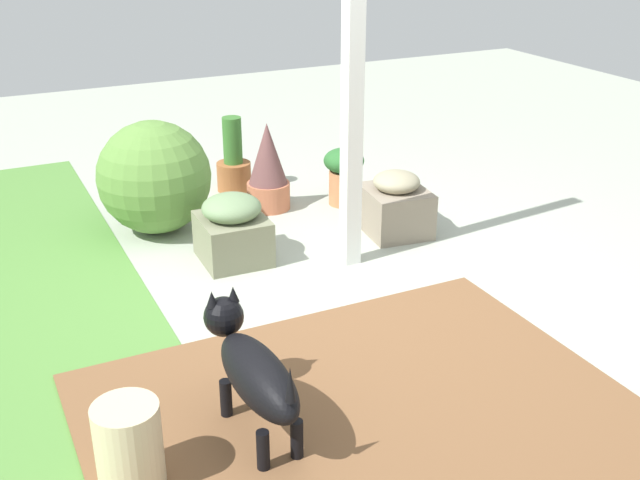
# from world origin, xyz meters

# --- Properties ---
(ground_plane) EXTENTS (12.00, 12.00, 0.00)m
(ground_plane) POSITION_xyz_m (0.00, 0.00, 0.00)
(ground_plane) COLOR #A7AF9E
(brick_path) EXTENTS (1.80, 2.40, 0.02)m
(brick_path) POSITION_xyz_m (-1.12, 0.44, 0.01)
(brick_path) COLOR brown
(brick_path) RESTS_ON ground
(porch_pillar) EXTENTS (0.10, 0.10, 2.44)m
(porch_pillar) POSITION_xyz_m (0.31, -0.25, 1.22)
(porch_pillar) COLOR white
(porch_pillar) RESTS_ON ground
(stone_planter_nearest) EXTENTS (0.50, 0.45, 0.44)m
(stone_planter_nearest) POSITION_xyz_m (0.60, -0.76, 0.20)
(stone_planter_nearest) COLOR gray
(stone_planter_nearest) RESTS_ON ground
(stone_planter_mid) EXTENTS (0.46, 0.42, 0.44)m
(stone_planter_mid) POSITION_xyz_m (0.66, 0.40, 0.21)
(stone_planter_mid) COLOR gray
(stone_planter_mid) RESTS_ON ground
(round_shrub) EXTENTS (0.77, 0.77, 0.77)m
(round_shrub) POSITION_xyz_m (1.35, 0.70, 0.39)
(round_shrub) COLOR #5B883C
(round_shrub) RESTS_ON ground
(terracotta_pot_broad) EXTENTS (0.30, 0.30, 0.43)m
(terracotta_pot_broad) POSITION_xyz_m (1.24, -0.69, 0.25)
(terracotta_pot_broad) COLOR #BD764B
(terracotta_pot_broad) RESTS_ON ground
(terracotta_pot_tall) EXTENTS (0.27, 0.27, 0.59)m
(terracotta_pot_tall) POSITION_xyz_m (1.88, -0.06, 0.21)
(terracotta_pot_tall) COLOR #9C5B31
(terracotta_pot_tall) RESTS_ON ground
(terracotta_pot_spiky) EXTENTS (0.32, 0.32, 0.65)m
(terracotta_pot_spiky) POSITION_xyz_m (1.40, -0.15, 0.31)
(terracotta_pot_spiky) COLOR #C26B4B
(terracotta_pot_spiky) RESTS_ON ground
(dog) EXTENTS (0.79, 0.24, 0.55)m
(dog) POSITION_xyz_m (-1.02, 0.92, 0.32)
(dog) COLOR black
(dog) RESTS_ON ground
(ceramic_urn) EXTENTS (0.26, 0.26, 0.38)m
(ceramic_urn) POSITION_xyz_m (-1.14, 1.48, 0.19)
(ceramic_urn) COLOR beige
(ceramic_urn) RESTS_ON ground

